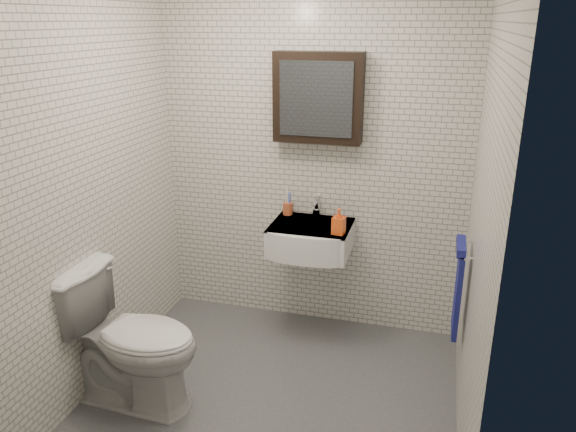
% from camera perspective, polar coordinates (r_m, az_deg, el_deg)
% --- Properties ---
extents(ground, '(2.20, 2.00, 0.01)m').
position_cam_1_polar(ground, '(3.66, -1.55, -17.52)').
color(ground, '#4A4D51').
rests_on(ground, ground).
extents(room_shell, '(2.22, 2.02, 2.51)m').
position_cam_1_polar(room_shell, '(3.01, -1.80, 5.30)').
color(room_shell, silver).
rests_on(room_shell, ground).
extents(washbasin, '(0.55, 0.50, 0.20)m').
position_cam_1_polar(washbasin, '(3.89, 2.21, -2.37)').
color(washbasin, white).
rests_on(washbasin, room_shell).
extents(faucet, '(0.06, 0.20, 0.15)m').
position_cam_1_polar(faucet, '(4.02, 2.89, 0.78)').
color(faucet, silver).
rests_on(faucet, washbasin).
extents(mirror_cabinet, '(0.60, 0.15, 0.60)m').
position_cam_1_polar(mirror_cabinet, '(3.84, 3.08, 11.89)').
color(mirror_cabinet, black).
rests_on(mirror_cabinet, room_shell).
extents(towel_rail, '(0.09, 0.30, 0.58)m').
position_cam_1_polar(towel_rail, '(3.47, 16.95, -6.65)').
color(towel_rail, silver).
rests_on(towel_rail, room_shell).
extents(toothbrush_cup, '(0.09, 0.09, 0.19)m').
position_cam_1_polar(toothbrush_cup, '(4.08, -0.02, 0.83)').
color(toothbrush_cup, '#B6512D').
rests_on(toothbrush_cup, washbasin).
extents(soap_bottle, '(0.09, 0.09, 0.18)m').
position_cam_1_polar(soap_bottle, '(3.72, 5.18, -0.54)').
color(soap_bottle, orange).
rests_on(soap_bottle, washbasin).
extents(toilet, '(0.87, 0.53, 0.86)m').
position_cam_1_polar(toilet, '(3.50, -15.78, -11.85)').
color(toilet, white).
rests_on(toilet, ground).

